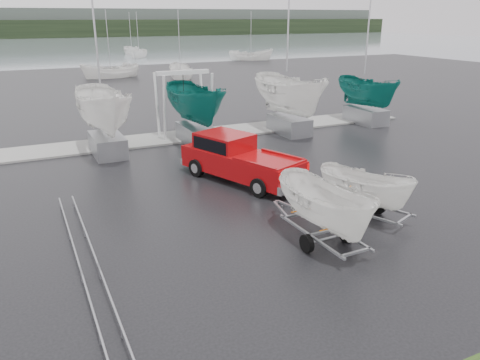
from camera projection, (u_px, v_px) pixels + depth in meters
ground_plane at (313, 205)px, 18.89m from camera, size 120.00×120.00×0.00m
lake at (60, 50)px, 104.08m from camera, size 300.00×300.00×0.00m
dock at (199, 135)px, 29.95m from camera, size 30.00×3.00×0.12m
treeline at (39, 29)px, 162.71m from camera, size 300.00×8.00×6.00m
far_hill at (37, 23)px, 168.86m from camera, size 300.00×6.00×10.00m
pickup_truck at (236, 157)px, 21.59m from camera, size 4.19×6.53×2.06m
trailer_hitched at (368, 158)px, 16.88m from camera, size 2.40×3.78×4.34m
trailer_parked at (328, 166)px, 14.75m from camera, size 1.79×3.63×5.06m
boat_hoist at (184, 94)px, 28.71m from camera, size 3.30×2.18×4.12m
keelboat_0 at (101, 78)px, 24.42m from camera, size 2.61×3.20×10.79m
keelboat_1 at (195, 77)px, 26.80m from camera, size 2.49×3.20×7.71m
keelboat_2 at (291, 65)px, 29.05m from camera, size 2.72×3.20×10.90m
keelboat_3 at (369, 74)px, 32.25m from camera, size 2.18×3.20×10.34m
mast_rack_0 at (77, 229)px, 15.98m from camera, size 0.56×6.50×0.06m
mast_rack_1 at (110, 329)px, 10.87m from camera, size 0.56×6.50×0.06m
moored_boat_1 at (111, 78)px, 57.91m from camera, size 3.12×3.05×11.69m
moored_boat_2 at (181, 78)px, 57.50m from camera, size 2.98×3.04×11.43m
moored_boat_3 at (251, 60)px, 81.12m from camera, size 3.98×3.95×11.83m
moored_boat_5 at (139, 58)px, 85.92m from camera, size 3.37×3.40×11.26m
moored_boat_6 at (132, 54)px, 93.85m from camera, size 2.55×2.61×11.37m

